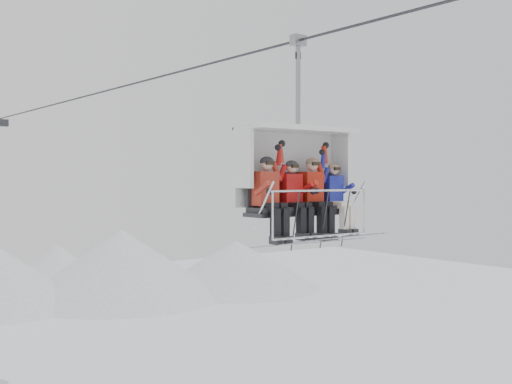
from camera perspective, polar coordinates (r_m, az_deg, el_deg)
haul_cable at (r=14.19m, az=0.00°, el=12.38°), size 0.06×50.00×0.06m
chairlift_carrier at (r=12.94m, az=3.36°, el=1.96°), size 2.60×1.17×3.98m
skier_far_left at (r=12.16m, az=1.16°, el=-0.24°), size 0.45×1.69×1.75m
skier_center_left at (r=12.55m, az=3.42°, el=-0.32°), size 0.42×1.69×1.65m
skier_center_right at (r=12.91m, az=5.23°, el=-0.16°), size 0.45×1.69×1.75m
skier_far_right at (r=13.31m, az=7.17°, el=-0.33°), size 0.39×1.69×1.58m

